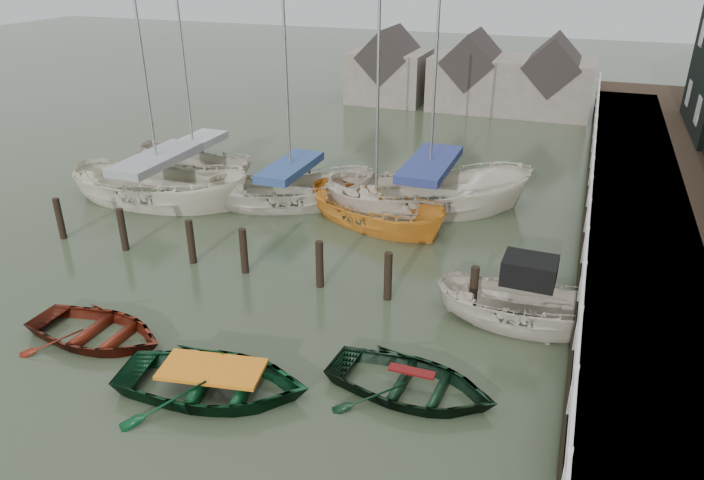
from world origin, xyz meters
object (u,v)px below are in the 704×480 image
at_px(sailboat_c, 376,223).
at_px(sailboat_e, 197,176).
at_px(rowboat_dkgreen, 411,393).
at_px(sailboat_b, 292,202).
at_px(sailboat_a, 162,200).
at_px(sailboat_d, 428,207).
at_px(rowboat_green, 215,393).
at_px(rowboat_red, 98,340).
at_px(motorboat, 522,322).

relative_size(sailboat_c, sailboat_e, 1.07).
distance_m(rowboat_dkgreen, sailboat_b, 11.47).
xyz_separation_m(sailboat_a, sailboat_c, (8.20, 0.87, -0.04)).
distance_m(rowboat_dkgreen, sailboat_c, 9.14).
xyz_separation_m(rowboat_dkgreen, sailboat_d, (-2.24, 10.30, 0.06)).
bearing_deg(sailboat_c, rowboat_green, -160.09).
distance_m(rowboat_red, motorboat, 10.57).
relative_size(rowboat_dkgreen, motorboat, 0.82).
xyz_separation_m(rowboat_dkgreen, sailboat_a, (-11.82, 7.52, 0.06)).
bearing_deg(sailboat_b, sailboat_a, 83.57).
bearing_deg(sailboat_a, rowboat_dkgreen, -125.57).
bearing_deg(sailboat_b, sailboat_e, 52.02).
distance_m(sailboat_a, sailboat_d, 9.98).
bearing_deg(rowboat_red, sailboat_d, -25.90).
distance_m(motorboat, sailboat_a, 14.30).
height_order(rowboat_green, sailboat_e, sailboat_e).
height_order(rowboat_green, sailboat_d, sailboat_d).
relative_size(sailboat_b, sailboat_c, 1.12).
distance_m(rowboat_dkgreen, sailboat_a, 14.01).
relative_size(sailboat_a, sailboat_d, 0.87).
xyz_separation_m(sailboat_b, sailboat_e, (-4.97, 1.25, -0.01)).
bearing_deg(motorboat, rowboat_green, 132.16).
xyz_separation_m(sailboat_a, sailboat_b, (4.70, 1.48, 0.01)).
relative_size(rowboat_green, sailboat_b, 0.36).
height_order(rowboat_green, sailboat_a, sailboat_a).
height_order(motorboat, sailboat_e, sailboat_e).
distance_m(rowboat_red, rowboat_green, 3.83).
xyz_separation_m(rowboat_green, rowboat_dkgreen, (3.97, 1.48, 0.00)).
xyz_separation_m(sailboat_c, sailboat_e, (-8.47, 1.85, 0.04)).
bearing_deg(sailboat_d, rowboat_red, 130.12).
bearing_deg(rowboat_red, rowboat_dkgreen, -83.99).
height_order(motorboat, sailboat_d, sailboat_d).
distance_m(rowboat_red, sailboat_e, 11.81).
bearing_deg(rowboat_dkgreen, sailboat_a, 61.84).
bearing_deg(sailboat_b, motorboat, -144.86).
relative_size(sailboat_c, sailboat_d, 0.81).
relative_size(rowboat_red, rowboat_green, 0.86).
relative_size(sailboat_a, sailboat_b, 0.96).
bearing_deg(rowboat_red, motorboat, -65.42).
height_order(rowboat_green, rowboat_dkgreen, rowboat_green).
relative_size(rowboat_dkgreen, sailboat_c, 0.36).
bearing_deg(sailboat_e, sailboat_d, -73.57).
height_order(sailboat_c, sailboat_e, sailboat_c).
xyz_separation_m(rowboat_red, sailboat_b, (0.61, 9.73, 0.07)).
distance_m(motorboat, sailboat_c, 7.35).
relative_size(rowboat_dkgreen, sailboat_a, 0.33).
bearing_deg(sailboat_c, motorboat, -109.05).
distance_m(sailboat_a, sailboat_c, 8.25).
bearing_deg(motorboat, rowboat_red, 115.64).
distance_m(rowboat_dkgreen, motorboat, 4.05).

